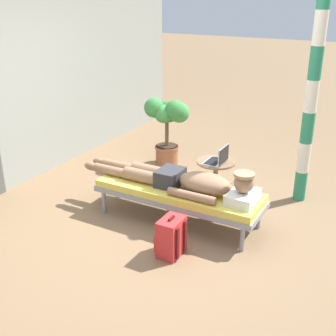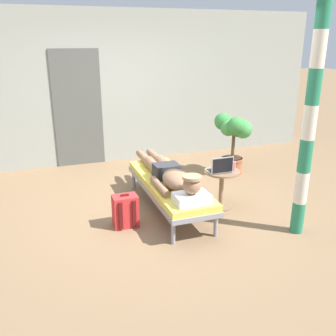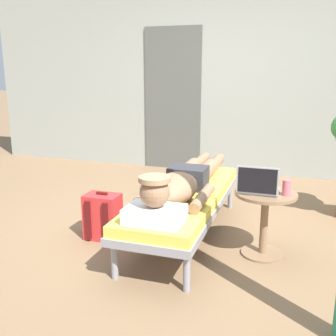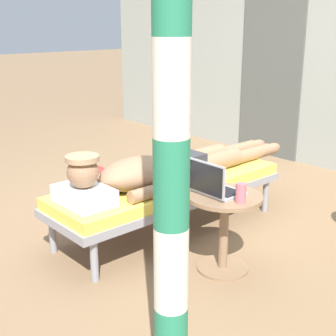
{
  "view_description": "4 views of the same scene",
  "coord_description": "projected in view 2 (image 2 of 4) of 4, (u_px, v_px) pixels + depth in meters",
  "views": [
    {
      "loc": [
        -3.83,
        -2.16,
        2.5
      ],
      "look_at": [
        0.19,
        0.06,
        0.61
      ],
      "focal_mm": 46.78,
      "sensor_mm": 36.0,
      "label": 1
    },
    {
      "loc": [
        -1.41,
        -4.46,
        2.2
      ],
      "look_at": [
        0.22,
        0.14,
        0.51
      ],
      "focal_mm": 40.13,
      "sensor_mm": 36.0,
      "label": 2
    },
    {
      "loc": [
        1.05,
        -3.26,
        1.45
      ],
      "look_at": [
        -0.09,
        0.18,
        0.54
      ],
      "focal_mm": 42.15,
      "sensor_mm": 36.0,
      "label": 3
    },
    {
      "loc": [
        2.74,
        -2.41,
        1.58
      ],
      "look_at": [
        0.1,
        -0.06,
        0.49
      ],
      "focal_mm": 51.32,
      "sensor_mm": 36.0,
      "label": 4
    }
  ],
  "objects": [
    {
      "name": "ground_plane",
      "position": [
        156.0,
        208.0,
        5.14
      ],
      "size": [
        40.0,
        40.0,
        0.0
      ],
      "primitive_type": "plane",
      "color": "#846647"
    },
    {
      "name": "side_table",
      "position": [
        222.0,
        182.0,
        5.07
      ],
      "size": [
        0.48,
        0.48,
        0.52
      ],
      "color": "#8C6B4C",
      "rests_on": "ground"
    },
    {
      "name": "person_reclining",
      "position": [
        171.0,
        175.0,
        4.86
      ],
      "size": [
        0.53,
        2.17,
        0.33
      ],
      "color": "white",
      "rests_on": "lounge_chair"
    },
    {
      "name": "potted_plant",
      "position": [
        234.0,
        135.0,
        6.21
      ],
      "size": [
        0.53,
        0.61,
        1.03
      ],
      "color": "#9E5B3D",
      "rests_on": "ground"
    },
    {
      "name": "backpack",
      "position": [
        125.0,
        211.0,
        4.59
      ],
      "size": [
        0.3,
        0.26,
        0.42
      ],
      "color": "red",
      "rests_on": "ground"
    },
    {
      "name": "laptop",
      "position": [
        220.0,
        168.0,
        4.93
      ],
      "size": [
        0.31,
        0.24,
        0.23
      ],
      "color": "#A5A8AD",
      "rests_on": "side_table"
    },
    {
      "name": "house_wall_back",
      "position": [
        124.0,
        87.0,
        6.86
      ],
      "size": [
        7.6,
        0.2,
        2.7
      ],
      "primitive_type": "cube",
      "color": "#999E93",
      "rests_on": "ground"
    },
    {
      "name": "porch_post",
      "position": [
        309.0,
        122.0,
        4.08
      ],
      "size": [
        0.15,
        0.15,
        2.67
      ],
      "color": "#267F59",
      "rests_on": "ground"
    },
    {
      "name": "drink_glass",
      "position": [
        233.0,
        166.0,
        5.02
      ],
      "size": [
        0.06,
        0.06,
        0.12
      ],
      "primitive_type": "cylinder",
      "color": "#D86672",
      "rests_on": "side_table"
    },
    {
      "name": "lounge_chair",
      "position": [
        169.0,
        186.0,
        4.99
      ],
      "size": [
        0.63,
        1.94,
        0.42
      ],
      "color": "gray",
      "rests_on": "ground"
    },
    {
      "name": "house_door_panel",
      "position": [
        78.0,
        109.0,
        6.6
      ],
      "size": [
        0.84,
        0.03,
        2.04
      ],
      "primitive_type": "cube",
      "color": "#545651",
      "rests_on": "ground"
    }
  ]
}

